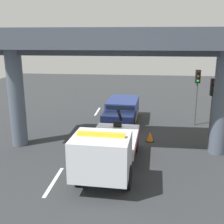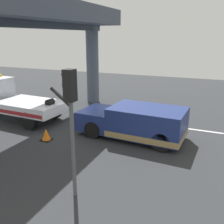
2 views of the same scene
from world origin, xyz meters
name	(u,v)px [view 1 (image 1 of 2)]	position (x,y,z in m)	size (l,w,h in m)	color
ground_plane	(118,137)	(0.00, 0.00, -0.05)	(60.00, 40.00, 0.10)	#2D3033
lane_stripe_west	(97,111)	(-6.00, -2.28, 0.00)	(2.60, 0.16, 0.01)	silver
lane_stripe_mid	(83,135)	(0.00, -2.28, 0.00)	(2.60, 0.16, 0.01)	silver
lane_stripe_east	(54,181)	(6.00, -2.28, 0.00)	(2.60, 0.16, 0.01)	silver
tow_truck_white	(107,149)	(4.93, -0.04, 1.20)	(7.30, 2.69, 2.46)	silver
towed_van_green	(122,112)	(-3.29, 0.00, 0.78)	(5.30, 2.44, 1.58)	navy
overpass_structure	(115,49)	(1.92, 0.00, 5.51)	(3.60, 13.17, 6.54)	#4C5666
traffic_light_near	(197,85)	(-2.98, 5.22, 2.89)	(0.39, 0.32, 3.94)	#515456
traffic_light_far	(213,99)	(1.52, 5.22, 2.91)	(0.39, 0.32, 3.98)	#515456
traffic_cone_orange	(150,137)	(0.55, 2.00, 0.27)	(0.49, 0.49, 0.58)	orange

